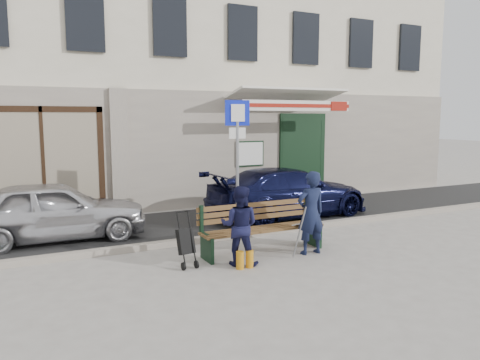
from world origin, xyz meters
TOP-DOWN VIEW (x-y plane):
  - ground at (0.00, 0.00)m, footprint 80.00×80.00m
  - asphalt_lane at (0.00, 3.10)m, footprint 60.00×3.20m
  - curb at (0.00, 1.50)m, footprint 60.00×0.18m
  - building at (0.01, 8.45)m, footprint 20.00×8.27m
  - car_silver at (-3.17, 2.98)m, footprint 3.70×1.61m
  - car_navy at (2.33, 2.82)m, footprint 4.37×1.98m
  - parking_sign at (0.43, 1.85)m, footprint 0.52×0.12m
  - bench at (0.17, 0.36)m, footprint 2.40×1.17m
  - man at (0.96, -0.10)m, footprint 0.57×0.38m
  - woman at (-0.49, -0.10)m, footprint 0.84×0.80m
  - stroller at (-1.34, 0.22)m, footprint 0.30×0.40m

SIDE VIEW (x-z plane):
  - ground at x=0.00m, z-range 0.00..0.00m
  - asphalt_lane at x=0.00m, z-range 0.00..0.01m
  - curb at x=0.00m, z-range 0.00..0.12m
  - stroller at x=-1.34m, z-range -0.05..0.88m
  - bench at x=0.17m, z-range -0.03..0.95m
  - car_silver at x=-3.17m, z-range 0.00..1.24m
  - car_navy at x=2.33m, z-range 0.00..1.24m
  - woman at x=-0.49m, z-range 0.00..1.36m
  - man at x=0.96m, z-range 0.00..1.53m
  - parking_sign at x=0.43m, z-range 0.50..3.35m
  - building at x=0.01m, z-range -0.03..9.97m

